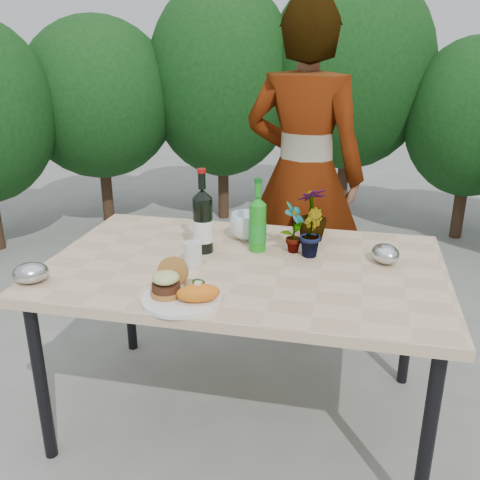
% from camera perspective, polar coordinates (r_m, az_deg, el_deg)
% --- Properties ---
extents(ground, '(80.00, 80.00, 0.00)m').
position_cam_1_polar(ground, '(2.57, 0.41, -18.08)').
color(ground, slate).
rests_on(ground, ground).
extents(patio_table, '(1.60, 1.00, 0.75)m').
position_cam_1_polar(patio_table, '(2.20, 0.45, -3.86)').
color(patio_table, '#D7B78F').
rests_on(patio_table, ground).
extents(shrub_hedge, '(6.76, 5.15, 2.25)m').
position_cam_1_polar(shrub_hedge, '(3.83, 9.00, 13.78)').
color(shrub_hedge, '#382316').
rests_on(shrub_hedge, ground).
extents(dinner_plate, '(0.28, 0.28, 0.01)m').
position_cam_1_polar(dinner_plate, '(1.88, -6.25, -6.23)').
color(dinner_plate, white).
rests_on(dinner_plate, patio_table).
extents(burger_stack, '(0.11, 0.16, 0.11)m').
position_cam_1_polar(burger_stack, '(1.89, -7.71, -4.36)').
color(burger_stack, '#B7722D').
rests_on(burger_stack, dinner_plate).
extents(sweet_potato, '(0.17, 0.12, 0.06)m').
position_cam_1_polar(sweet_potato, '(1.83, -4.46, -5.66)').
color(sweet_potato, orange).
rests_on(sweet_potato, dinner_plate).
extents(grilled_veg, '(0.08, 0.05, 0.03)m').
position_cam_1_polar(grilled_veg, '(1.95, -4.92, -4.57)').
color(grilled_veg, olive).
rests_on(grilled_veg, dinner_plate).
extents(wine_bottle, '(0.09, 0.09, 0.36)m').
position_cam_1_polar(wine_bottle, '(2.26, -3.98, 1.94)').
color(wine_bottle, black).
rests_on(wine_bottle, patio_table).
extents(sparkling_water, '(0.08, 0.08, 0.32)m').
position_cam_1_polar(sparkling_water, '(2.28, 1.89, 1.66)').
color(sparkling_water, '#198B1B').
rests_on(sparkling_water, patio_table).
extents(plastic_cup, '(0.07, 0.07, 0.09)m').
position_cam_1_polar(plastic_cup, '(2.16, -5.04, -1.46)').
color(plastic_cup, silver).
rests_on(plastic_cup, patio_table).
extents(seedling_left, '(0.12, 0.14, 0.22)m').
position_cam_1_polar(seedling_left, '(2.26, 5.76, 1.29)').
color(seedling_left, '#22521C').
rests_on(seedling_left, patio_table).
extents(seedling_mid, '(0.11, 0.12, 0.20)m').
position_cam_1_polar(seedling_mid, '(2.24, 7.51, 0.78)').
color(seedling_mid, '#285A1E').
rests_on(seedling_mid, patio_table).
extents(seedling_right, '(0.19, 0.19, 0.25)m').
position_cam_1_polar(seedling_right, '(2.42, 7.73, 2.79)').
color(seedling_right, '#245D20').
rests_on(seedling_right, patio_table).
extents(blue_bowl, '(0.16, 0.16, 0.12)m').
position_cam_1_polar(blue_bowl, '(2.43, 0.71, 1.50)').
color(blue_bowl, white).
rests_on(blue_bowl, patio_table).
extents(foil_packet_left, '(0.17, 0.16, 0.08)m').
position_cam_1_polar(foil_packet_left, '(2.14, -21.42, -3.28)').
color(foil_packet_left, '#B0B3B8').
rests_on(foil_packet_left, patio_table).
extents(foil_packet_right, '(0.15, 0.17, 0.08)m').
position_cam_1_polar(foil_packet_right, '(2.25, 15.25, -1.42)').
color(foil_packet_right, silver).
rests_on(foil_packet_right, patio_table).
extents(person, '(0.72, 0.54, 1.82)m').
position_cam_1_polar(person, '(2.95, 6.80, 6.80)').
color(person, '#9D6F4E').
rests_on(person, ground).
extents(terracotta_pot, '(0.17, 0.17, 0.14)m').
position_cam_1_polar(terracotta_pot, '(4.43, -11.63, -0.15)').
color(terracotta_pot, '#A8442B').
rests_on(terracotta_pot, ground).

